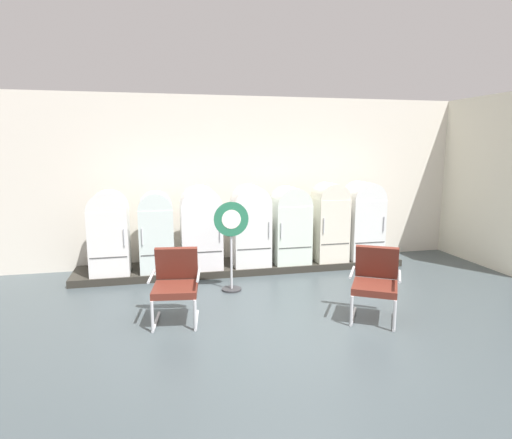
{
  "coord_description": "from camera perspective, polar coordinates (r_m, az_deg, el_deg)",
  "views": [
    {
      "loc": [
        -1.49,
        -4.66,
        2.29
      ],
      "look_at": [
        0.18,
        2.75,
        1.0
      ],
      "focal_mm": 29.94,
      "sensor_mm": 36.0,
      "label": 1
    }
  ],
  "objects": [
    {
      "name": "refrigerator_0",
      "position": [
        7.73,
        -19.04,
        -1.38
      ],
      "size": [
        0.65,
        0.62,
        1.44
      ],
      "color": "white",
      "rests_on": "display_plinth"
    },
    {
      "name": "ground",
      "position": [
        5.42,
        4.73,
        -15.73
      ],
      "size": [
        12.0,
        10.0,
        0.05
      ],
      "primitive_type": "cube",
      "color": "#3D474B"
    },
    {
      "name": "display_plinth",
      "position": [
        8.14,
        -1.68,
        -6.25
      ],
      "size": [
        6.1,
        0.95,
        0.13
      ],
      "primitive_type": "cube",
      "color": "#2D2A24",
      "rests_on": "ground"
    },
    {
      "name": "refrigerator_4",
      "position": [
        8.07,
        4.59,
        -0.44
      ],
      "size": [
        0.67,
        0.69,
        1.43
      ],
      "color": "silver",
      "rests_on": "display_plinth"
    },
    {
      "name": "sign_stand",
      "position": [
        6.8,
        -3.31,
        -3.27
      ],
      "size": [
        0.55,
        0.32,
        1.45
      ],
      "color": "#2D2D30",
      "rests_on": "ground"
    },
    {
      "name": "refrigerator_3",
      "position": [
        7.84,
        -0.72,
        -0.48
      ],
      "size": [
        0.67,
        0.63,
        1.49
      ],
      "color": "white",
      "rests_on": "display_plinth"
    },
    {
      "name": "refrigerator_5",
      "position": [
        8.3,
        9.8,
        0.01
      ],
      "size": [
        0.6,
        0.64,
        1.5
      ],
      "color": "silver",
      "rests_on": "display_plinth"
    },
    {
      "name": "armchair_right",
      "position": [
        6.0,
        15.67,
        -7.77
      ],
      "size": [
        0.85,
        0.89,
        0.96
      ],
      "color": "silver",
      "rests_on": "ground"
    },
    {
      "name": "refrigerator_6",
      "position": [
        8.62,
        14.08,
        0.21
      ],
      "size": [
        0.65,
        0.7,
        1.5
      ],
      "color": "white",
      "rests_on": "display_plinth"
    },
    {
      "name": "refrigerator_1",
      "position": [
        7.71,
        -13.19,
        -1.24
      ],
      "size": [
        0.58,
        0.69,
        1.4
      ],
      "color": "silver",
      "rests_on": "display_plinth"
    },
    {
      "name": "side_wall_right",
      "position": [
        9.45,
        28.04,
        4.43
      ],
      "size": [
        0.16,
        2.2,
        3.26
      ],
      "color": "silver",
      "rests_on": "ground"
    },
    {
      "name": "armchair_left",
      "position": [
        5.82,
        -10.66,
        -8.14
      ],
      "size": [
        0.7,
        0.76,
        0.96
      ],
      "color": "silver",
      "rests_on": "ground"
    },
    {
      "name": "back_wall",
      "position": [
        8.48,
        -2.56,
        5.26
      ],
      "size": [
        11.76,
        0.12,
        3.26
      ],
      "color": "silver",
      "rests_on": "ground"
    },
    {
      "name": "refrigerator_2",
      "position": [
        7.7,
        -7.35,
        -0.78
      ],
      "size": [
        0.72,
        0.61,
        1.49
      ],
      "color": "white",
      "rests_on": "display_plinth"
    }
  ]
}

